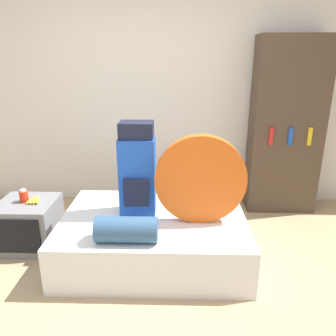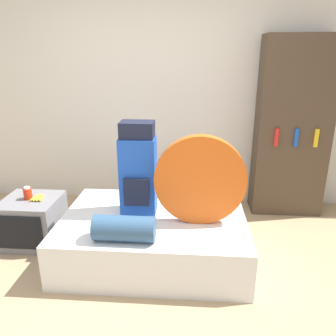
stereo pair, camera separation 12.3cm
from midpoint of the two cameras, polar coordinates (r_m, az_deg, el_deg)
name	(u,v)px [view 2 (the right image)]	position (r m, az deg, el deg)	size (l,w,h in m)	color
ground_plane	(130,303)	(2.62, -5.25, -22.40)	(16.00, 16.00, 0.00)	tan
wall_back	(156,95)	(3.91, -1.17, 12.64)	(8.00, 0.05, 2.60)	silver
bed	(154,236)	(3.00, -1.24, -11.75)	(1.60, 1.13, 0.40)	white
backpack	(138,170)	(2.84, -3.99, -0.35)	(0.31, 0.25, 0.82)	blue
tent_bag	(200,180)	(2.68, 6.92, -2.15)	(0.75, 0.09, 0.75)	#E05B19
sleeping_roll	(124,228)	(2.52, -6.20, -10.43)	(0.47, 0.20, 0.20)	#33567A
television	(33,221)	(3.43, -21.55, -8.55)	(0.52, 0.51, 0.45)	gray
canister	(28,193)	(3.33, -22.27, -4.12)	(0.08, 0.08, 0.12)	red
banana_bunch	(39,197)	(3.31, -20.62, -4.79)	(0.13, 0.17, 0.03)	yellow
bookshelf	(292,129)	(3.88, 21.66, 6.36)	(0.77, 0.36, 1.94)	#473828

